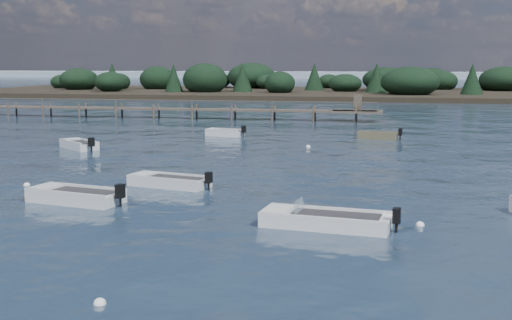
% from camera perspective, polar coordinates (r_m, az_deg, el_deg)
% --- Properties ---
extents(ground, '(400.00, 400.00, 0.00)m').
position_cam_1_polar(ground, '(78.26, 6.36, 4.26)').
color(ground, '#172535').
rests_on(ground, ground).
extents(dinghy_mid_white_a, '(5.07, 2.31, 1.17)m').
position_cam_1_polar(dinghy_mid_white_a, '(23.61, 6.17, -5.56)').
color(dinghy_mid_white_a, silver).
rests_on(dinghy_mid_white_a, ground).
extents(dinghy_mid_grey, '(4.35, 2.37, 1.08)m').
position_cam_1_polar(dinghy_mid_grey, '(31.31, -7.72, -2.07)').
color(dinghy_mid_grey, silver).
rests_on(dinghy_mid_grey, ground).
extents(dinghy_extra_a, '(4.57, 2.47, 1.21)m').
position_cam_1_polar(dinghy_extra_a, '(28.58, -15.72, -3.31)').
color(dinghy_extra_a, silver).
rests_on(dinghy_extra_a, ground).
extents(tender_far_white, '(3.47, 1.95, 1.16)m').
position_cam_1_polar(tender_far_white, '(52.29, -2.78, 2.32)').
color(tender_far_white, silver).
rests_on(tender_far_white, ground).
extents(tender_far_grey, '(3.52, 3.22, 1.23)m').
position_cam_1_polar(tender_far_grey, '(46.08, -15.45, 1.17)').
color(tender_far_grey, silver).
rests_on(tender_far_grey, ground).
extents(tender_far_grey_b, '(3.45, 1.60, 1.16)m').
position_cam_1_polar(tender_far_grey_b, '(51.06, 10.77, 2.02)').
color(tender_far_grey_b, brown).
rests_on(tender_far_grey_b, ground).
extents(buoy_a, '(0.32, 0.32, 0.32)m').
position_cam_1_polar(buoy_a, '(16.75, -13.71, -12.34)').
color(buoy_a, white).
rests_on(buoy_a, ground).
extents(buoy_b, '(0.32, 0.32, 0.32)m').
position_cam_1_polar(buoy_b, '(24.42, 14.37, -5.67)').
color(buoy_b, white).
rests_on(buoy_b, ground).
extents(buoy_c, '(0.32, 0.32, 0.32)m').
position_cam_1_polar(buoy_c, '(33.13, -19.70, -2.17)').
color(buoy_c, white).
rests_on(buoy_c, ground).
extents(buoy_e, '(0.32, 0.32, 0.32)m').
position_cam_1_polar(buoy_e, '(45.60, 4.66, 1.16)').
color(buoy_e, white).
rests_on(buoy_e, ground).
extents(jetty, '(64.50, 3.20, 3.40)m').
position_cam_1_polar(jetty, '(71.62, -12.10, 4.51)').
color(jetty, '#50453B').
rests_on(jetty, ground).
extents(far_headland, '(190.00, 40.00, 5.80)m').
position_cam_1_polar(far_headland, '(119.36, 20.09, 6.23)').
color(far_headland, black).
rests_on(far_headland, ground).
extents(distant_haze, '(280.00, 20.00, 2.40)m').
position_cam_1_polar(distant_haze, '(265.86, -10.41, 7.24)').
color(distant_haze, '#8498A3').
rests_on(distant_haze, ground).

